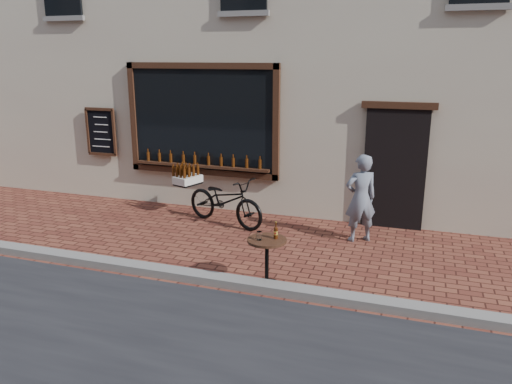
% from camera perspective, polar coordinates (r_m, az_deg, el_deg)
% --- Properties ---
extents(ground, '(90.00, 90.00, 0.00)m').
position_cam_1_polar(ground, '(6.91, -3.23, -11.36)').
color(ground, '#58261C').
rests_on(ground, ground).
extents(kerb, '(90.00, 0.25, 0.12)m').
position_cam_1_polar(kerb, '(7.05, -2.63, -10.24)').
color(kerb, slate).
rests_on(kerb, ground).
extents(cargo_bicycle, '(2.15, 1.21, 1.00)m').
position_cam_1_polar(cargo_bicycle, '(9.43, -3.72, -0.87)').
color(cargo_bicycle, black).
rests_on(cargo_bicycle, ground).
extents(bistro_table, '(0.54, 0.54, 0.93)m').
position_cam_1_polar(bistro_table, '(6.87, 1.27, -6.95)').
color(bistro_table, black).
rests_on(bistro_table, ground).
extents(pedestrian, '(0.66, 0.60, 1.52)m').
position_cam_1_polar(pedestrian, '(8.65, 11.87, -0.71)').
color(pedestrian, slate).
rests_on(pedestrian, ground).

